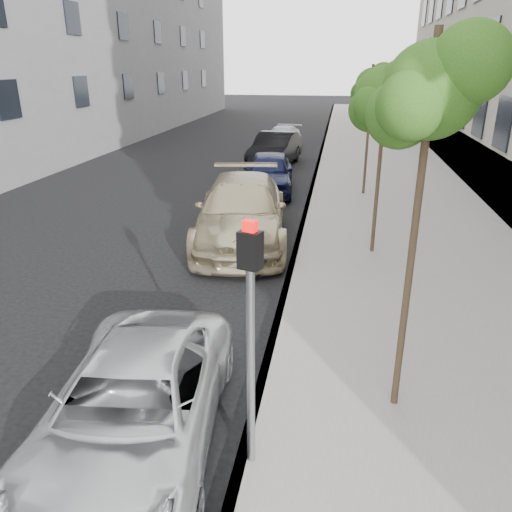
% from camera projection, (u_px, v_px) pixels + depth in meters
% --- Properties ---
extents(ground, '(160.00, 160.00, 0.00)m').
position_uv_depth(ground, '(154.00, 457.00, 6.58)').
color(ground, black).
rests_on(ground, ground).
extents(sidewalk, '(6.40, 72.00, 0.14)m').
position_uv_depth(sidewalk, '(377.00, 154.00, 27.98)').
color(sidewalk, gray).
rests_on(sidewalk, ground).
extents(curb, '(0.15, 72.00, 0.14)m').
position_uv_depth(curb, '(321.00, 153.00, 28.45)').
color(curb, '#9E9B93').
rests_on(curb, ground).
extents(tree_near, '(1.54, 1.34, 5.17)m').
position_uv_depth(tree_near, '(434.00, 92.00, 5.83)').
color(tree_near, '#38281C').
rests_on(tree_near, sidewalk).
extents(tree_mid, '(1.81, 1.61, 4.83)m').
position_uv_depth(tree_mid, '(387.00, 97.00, 11.97)').
color(tree_mid, '#38281C').
rests_on(tree_mid, sidewalk).
extents(tree_far, '(1.56, 1.36, 4.75)m').
position_uv_depth(tree_far, '(373.00, 85.00, 17.94)').
color(tree_far, '#38281C').
rests_on(tree_far, sidewalk).
extents(signal_pole, '(0.29, 0.25, 3.17)m').
position_uv_depth(signal_pole, '(250.00, 321.00, 5.63)').
color(signal_pole, '#939699').
rests_on(signal_pole, sidewalk).
extents(minivan, '(2.66, 4.94, 1.32)m').
position_uv_depth(minivan, '(133.00, 408.00, 6.49)').
color(minivan, silver).
rests_on(minivan, ground).
extents(suv, '(3.33, 6.44, 1.79)m').
position_uv_depth(suv, '(242.00, 211.00, 14.30)').
color(suv, tan).
rests_on(suv, ground).
extents(sedan_blue, '(2.28, 4.76, 1.57)m').
position_uv_depth(sedan_blue, '(269.00, 172.00, 19.85)').
color(sedan_blue, '#0F1433').
rests_on(sedan_blue, ground).
extents(sedan_black, '(2.33, 5.15, 1.64)m').
position_uv_depth(sedan_black, '(275.00, 150.00, 24.90)').
color(sedan_black, black).
rests_on(sedan_black, ground).
extents(sedan_rear, '(2.30, 4.67, 1.31)m').
position_uv_depth(sedan_rear, '(282.00, 138.00, 29.92)').
color(sedan_rear, '#ABAFB3').
rests_on(sedan_rear, ground).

